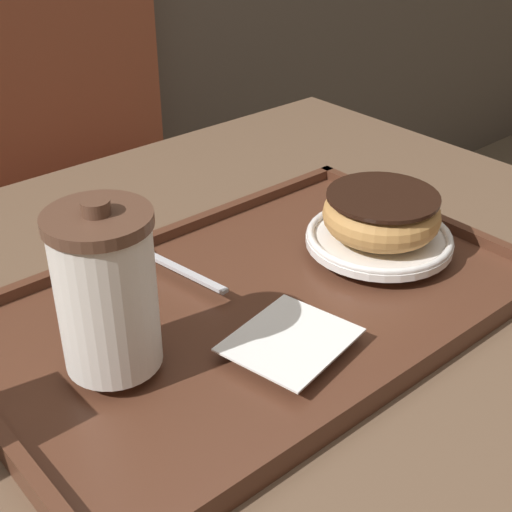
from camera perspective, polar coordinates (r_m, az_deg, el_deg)
cafe_table at (r=0.78m, az=-2.13°, el=-15.00°), size 1.07×0.86×0.74m
serving_tray at (r=0.69m, az=0.00°, el=-4.08°), size 0.53×0.33×0.02m
napkin_paper at (r=0.62m, az=2.76°, el=-6.70°), size 0.12×0.11×0.00m
coffee_cup_front at (r=0.57m, az=-11.90°, el=-2.70°), size 0.08×0.08×0.15m
plate_with_chocolate_donut at (r=0.76m, az=9.82°, el=1.45°), size 0.16×0.16×0.01m
donut_chocolate_glazed at (r=0.75m, az=10.01°, el=3.38°), size 0.12×0.12×0.04m
spoon at (r=0.74m, az=-9.19°, el=0.42°), size 0.04×0.16×0.01m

